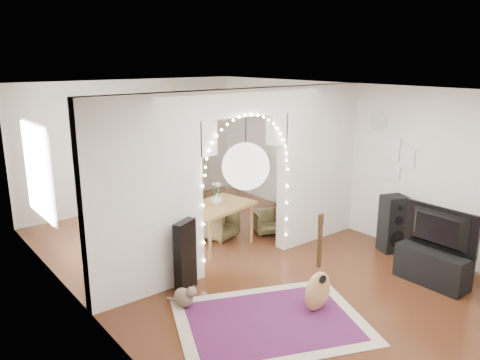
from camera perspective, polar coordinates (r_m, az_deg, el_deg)
floor at (r=7.55m, az=0.35°, el=-9.81°), size 7.50×7.50×0.00m
ceiling at (r=6.88m, az=0.38°, el=11.11°), size 5.00×7.50×0.02m
wall_back at (r=10.22m, az=-12.95°, el=4.29°), size 5.00×0.02×2.70m
wall_left at (r=5.92m, az=-18.90°, el=-3.62°), size 0.02×7.50×2.70m
wall_right at (r=8.84m, az=13.12°, el=2.68°), size 0.02×7.50×2.70m
divider_wall at (r=7.08m, az=0.37°, el=0.75°), size 5.00×0.20×2.70m
fairy_lights at (r=6.95m, az=1.04°, el=1.54°), size 1.64×0.04×1.60m
window at (r=7.56m, az=-23.45°, el=1.01°), size 0.04×1.20×1.40m
wall_clock at (r=8.35m, az=16.56°, el=7.00°), size 0.03×0.31×0.31m
picture_frames at (r=8.22m, az=18.53°, el=2.49°), size 0.02×0.50×0.70m
paper_lantern at (r=3.91m, az=0.70°, el=1.67°), size 0.40×0.40×0.40m
ceiling_fan at (r=8.55m, az=-8.17°, el=9.65°), size 1.10×1.10×0.30m
area_rug at (r=5.98m, az=3.76°, el=-16.79°), size 2.73×2.44×0.02m
guitar_case at (r=6.52m, az=-6.70°, el=-9.19°), size 0.40×0.28×1.00m
acoustic_guitar at (r=6.07m, az=9.52°, el=-11.45°), size 0.44×0.16×1.10m
tabby_cat at (r=6.28m, az=-6.78°, el=-13.94°), size 0.31×0.49×0.33m
floor_speaker at (r=8.15m, az=18.10°, el=-5.09°), size 0.46×0.43×0.95m
media_console at (r=7.29m, az=22.39°, el=-9.75°), size 0.40×1.00×0.50m
tv at (r=7.09m, az=22.83°, el=-5.62°), size 0.15×1.08×0.62m
bookcase at (r=10.24m, az=-10.58°, el=1.60°), size 1.72×0.68×1.71m
dining_table at (r=7.84m, az=-2.80°, el=-3.53°), size 1.34×1.03×0.76m
flower_vase at (r=7.79m, az=-2.82°, el=-2.35°), size 0.22×0.22×0.19m
dining_chair_left at (r=8.36m, az=-2.63°, el=-5.37°), size 0.72×0.73×0.53m
dining_chair_right at (r=8.62m, az=3.33°, el=-5.13°), size 0.61×0.61×0.42m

